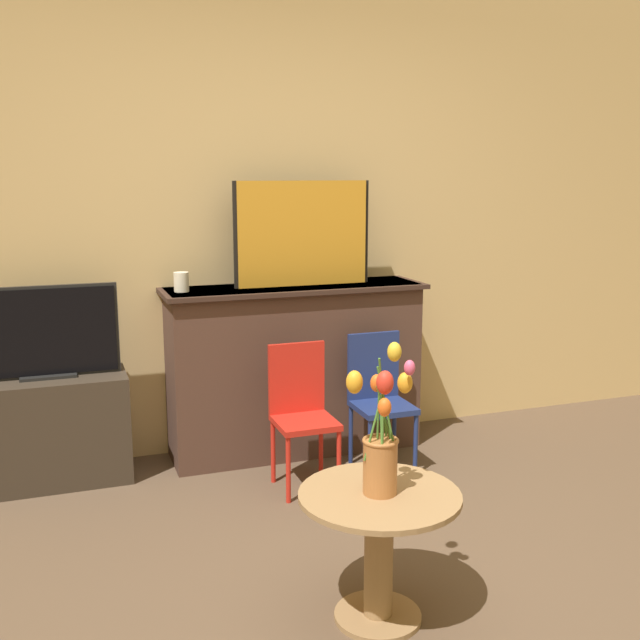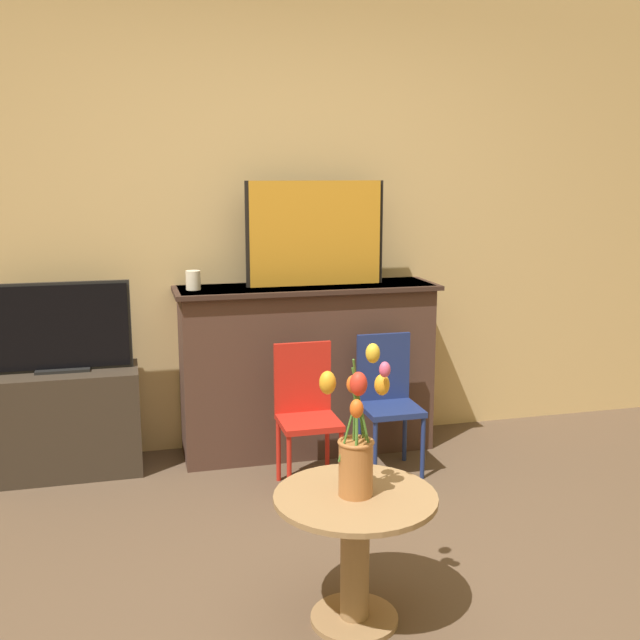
% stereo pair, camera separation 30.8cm
% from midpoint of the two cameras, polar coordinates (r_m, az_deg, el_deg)
% --- Properties ---
extents(wall_back, '(8.00, 0.06, 2.70)m').
position_cam_midpoint_polar(wall_back, '(4.35, -1.65, 7.94)').
color(wall_back, tan).
rests_on(wall_back, ground).
extents(fireplace_mantel, '(1.48, 0.42, 0.97)m').
position_cam_midpoint_polar(fireplace_mantel, '(4.30, 1.04, -3.58)').
color(fireplace_mantel, '#4C3328').
rests_on(fireplace_mantel, ground).
extents(painting, '(0.79, 0.03, 0.58)m').
position_cam_midpoint_polar(painting, '(4.20, 1.78, 6.60)').
color(painting, black).
rests_on(painting, fireplace_mantel).
extents(mantel_candle, '(0.08, 0.08, 0.10)m').
position_cam_midpoint_polar(mantel_candle, '(4.08, -7.52, 3.01)').
color(mantel_candle, silver).
rests_on(mantel_candle, fireplace_mantel).
extents(tv_stand, '(0.77, 0.37, 0.56)m').
position_cam_midpoint_polar(tv_stand, '(4.21, -16.77, -7.48)').
color(tv_stand, '#382D23').
rests_on(tv_stand, ground).
extents(tv_monitor, '(0.72, 0.12, 0.47)m').
position_cam_midpoint_polar(tv_monitor, '(4.08, -17.16, -0.63)').
color(tv_monitor, black).
rests_on(tv_monitor, tv_stand).
extents(chair_red, '(0.30, 0.30, 0.74)m').
position_cam_midpoint_polar(chair_red, '(3.84, 1.24, -6.66)').
color(chair_red, red).
rests_on(chair_red, ground).
extents(chair_blue, '(0.30, 0.30, 0.74)m').
position_cam_midpoint_polar(chair_blue, '(4.08, 7.34, -5.69)').
color(chair_blue, navy).
rests_on(chair_blue, ground).
extents(side_table, '(0.58, 0.58, 0.49)m').
position_cam_midpoint_polar(side_table, '(2.76, 6.02, -16.33)').
color(side_table, '#99754C').
rests_on(side_table, ground).
extents(vase_tulips, '(0.26, 0.20, 0.52)m').
position_cam_midpoint_polar(vase_tulips, '(2.61, 6.24, -9.19)').
color(vase_tulips, '#AD6B38').
rests_on(vase_tulips, side_table).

